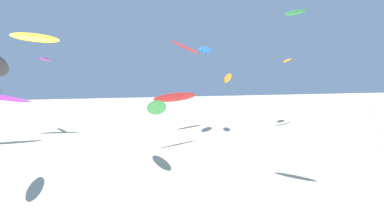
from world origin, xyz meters
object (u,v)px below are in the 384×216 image
(flying_kite_10, at_px, (287,60))
(flying_kite_7, at_px, (205,50))
(flying_kite_3, at_px, (35,38))
(flying_kite_0, at_px, (186,48))
(flying_kite_4, at_px, (44,59))
(flying_kite_6, at_px, (228,78))
(flying_kite_1, at_px, (296,12))
(flying_kite_11, at_px, (176,97))
(flying_kite_9, at_px, (156,108))

(flying_kite_10, bearing_deg, flying_kite_7, -160.85)
(flying_kite_3, bearing_deg, flying_kite_0, -0.48)
(flying_kite_4, bearing_deg, flying_kite_6, -12.94)
(flying_kite_1, distance_m, flying_kite_11, 26.78)
(flying_kite_3, xyz_separation_m, flying_kite_4, (0.90, 3.59, -2.83))
(flying_kite_3, height_order, flying_kite_7, flying_kite_3)
(flying_kite_0, xyz_separation_m, flying_kite_6, (6.08, -2.48, -4.77))
(flying_kite_1, relative_size, flying_kite_9, 1.82)
(flying_kite_7, height_order, flying_kite_11, flying_kite_7)
(flying_kite_4, bearing_deg, flying_kite_10, -1.07)
(flying_kite_3, relative_size, flying_kite_7, 1.10)
(flying_kite_1, bearing_deg, flying_kite_10, 66.15)
(flying_kite_7, bearing_deg, flying_kite_4, 162.77)
(flying_kite_4, relative_size, flying_kite_9, 1.16)
(flying_kite_1, bearing_deg, flying_kite_9, -147.89)
(flying_kite_6, bearing_deg, flying_kite_11, -139.74)
(flying_kite_0, xyz_separation_m, flying_kite_7, (1.97, -3.39, -0.46))
(flying_kite_4, xyz_separation_m, flying_kite_7, (23.10, -7.16, 1.46))
(flying_kite_9, xyz_separation_m, flying_kite_10, (30.32, 24.38, 5.80))
(flying_kite_4, bearing_deg, flying_kite_3, -104.13)
(flying_kite_3, bearing_deg, flying_kite_4, 75.87)
(flying_kite_11, bearing_deg, flying_kite_3, 143.87)
(flying_kite_9, bearing_deg, flying_kite_1, 32.11)
(flying_kite_7, height_order, flying_kite_9, flying_kite_7)
(flying_kite_1, bearing_deg, flying_kite_7, 176.13)
(flying_kite_0, height_order, flying_kite_6, flying_kite_0)
(flying_kite_1, bearing_deg, flying_kite_11, -161.06)
(flying_kite_11, bearing_deg, flying_kite_4, 135.07)
(flying_kite_7, distance_m, flying_kite_10, 19.49)
(flying_kite_3, xyz_separation_m, flying_kite_6, (28.11, -2.66, -5.68))
(flying_kite_0, bearing_deg, flying_kite_10, 8.37)
(flying_kite_1, xyz_separation_m, flying_kite_7, (-15.10, 1.02, -6.13))
(flying_kite_6, distance_m, flying_kite_10, 15.59)
(flying_kite_6, bearing_deg, flying_kite_10, 20.98)
(flying_kite_7, relative_size, flying_kite_10, 1.12)
(flying_kite_4, bearing_deg, flying_kite_11, -44.93)
(flying_kite_7, bearing_deg, flying_kite_0, 120.14)
(flying_kite_3, relative_size, flying_kite_10, 1.23)
(flying_kite_9, distance_m, flying_kite_10, 39.33)
(flying_kite_9, relative_size, flying_kite_10, 0.89)
(flying_kite_1, relative_size, flying_kite_6, 2.05)
(flying_kite_4, height_order, flying_kite_10, flying_kite_10)
(flying_kite_6, height_order, flying_kite_7, flying_kite_7)
(flying_kite_6, height_order, flying_kite_9, flying_kite_6)
(flying_kite_9, bearing_deg, flying_kite_10, 38.80)
(flying_kite_3, xyz_separation_m, flying_kite_11, (16.78, -12.25, -7.91))
(flying_kite_6, bearing_deg, flying_kite_7, -167.50)
(flying_kite_0, xyz_separation_m, flying_kite_1, (17.07, -4.41, 5.66))
(flying_kite_0, relative_size, flying_kite_9, 1.31)
(flying_kite_7, xyz_separation_m, flying_kite_9, (-11.94, -17.99, -7.00))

